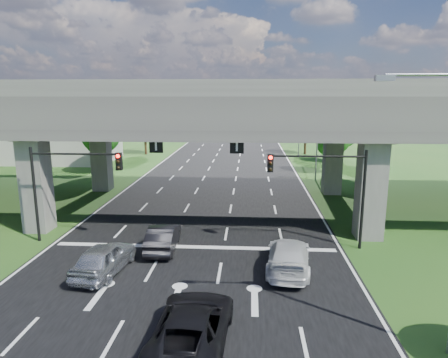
# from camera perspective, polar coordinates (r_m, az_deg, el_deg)

# --- Properties ---
(ground) EXTENTS (160.00, 160.00, 0.00)m
(ground) POSITION_cam_1_polar(r_m,az_deg,el_deg) (21.51, -5.57, -13.13)
(ground) COLOR #1F4B18
(ground) RESTS_ON ground
(road) EXTENTS (18.00, 120.00, 0.03)m
(road) POSITION_cam_1_polar(r_m,az_deg,el_deg) (30.77, -2.59, -5.26)
(road) COLOR black
(road) RESTS_ON ground
(overpass) EXTENTS (80.00, 15.00, 10.00)m
(overpass) POSITION_cam_1_polar(r_m,az_deg,el_deg) (31.42, -2.32, 9.76)
(overpass) COLOR #3C3937
(overpass) RESTS_ON ground
(warehouse) EXTENTS (20.00, 10.00, 4.00)m
(warehouse) POSITION_cam_1_polar(r_m,az_deg,el_deg) (62.03, -24.55, 4.25)
(warehouse) COLOR #9E9E99
(warehouse) RESTS_ON ground
(signal_right) EXTENTS (5.76, 0.54, 6.00)m
(signal_right) POSITION_cam_1_polar(r_m,az_deg,el_deg) (24.11, 14.48, -0.20)
(signal_right) COLOR black
(signal_right) RESTS_ON ground
(signal_left) EXTENTS (5.76, 0.54, 6.00)m
(signal_left) POSITION_cam_1_polar(r_m,az_deg,el_deg) (26.16, -21.50, 0.27)
(signal_left) COLOR black
(signal_left) RESTS_ON ground
(streetlight_far) EXTENTS (3.38, 0.25, 10.00)m
(streetlight_far) POSITION_cam_1_polar(r_m,az_deg,el_deg) (43.88, 12.74, 7.36)
(streetlight_far) COLOR gray
(streetlight_far) RESTS_ON ground
(streetlight_beyond) EXTENTS (3.38, 0.25, 10.00)m
(streetlight_beyond) POSITION_cam_1_polar(r_m,az_deg,el_deg) (59.70, 10.38, 8.57)
(streetlight_beyond) COLOR gray
(streetlight_beyond) RESTS_ON ground
(tree_left_near) EXTENTS (4.50, 4.50, 7.80)m
(tree_left_near) POSITION_cam_1_polar(r_m,az_deg,el_deg) (48.59, -17.19, 6.32)
(tree_left_near) COLOR black
(tree_left_near) RESTS_ON ground
(tree_left_mid) EXTENTS (3.91, 3.90, 6.76)m
(tree_left_mid) POSITION_cam_1_polar(r_m,az_deg,el_deg) (57.16, -17.15, 6.42)
(tree_left_mid) COLOR black
(tree_left_mid) RESTS_ON ground
(tree_left_far) EXTENTS (4.80, 4.80, 8.32)m
(tree_left_far) POSITION_cam_1_polar(r_m,az_deg,el_deg) (63.47, -11.23, 8.09)
(tree_left_far) COLOR black
(tree_left_far) RESTS_ON ground
(tree_right_near) EXTENTS (4.20, 4.20, 7.28)m
(tree_right_near) POSITION_cam_1_polar(r_m,az_deg,el_deg) (48.44, 15.41, 6.02)
(tree_right_near) COLOR black
(tree_right_near) RESTS_ON ground
(tree_right_mid) EXTENTS (3.91, 3.90, 6.76)m
(tree_right_mid) POSITION_cam_1_polar(r_m,az_deg,el_deg) (56.89, 16.77, 6.42)
(tree_right_mid) COLOR black
(tree_right_mid) RESTS_ON ground
(tree_right_far) EXTENTS (4.50, 4.50, 7.80)m
(tree_right_far) POSITION_cam_1_polar(r_m,az_deg,el_deg) (63.97, 11.69, 7.81)
(tree_right_far) COLOR black
(tree_right_far) RESTS_ON ground
(car_silver) EXTENTS (2.42, 4.89, 1.60)m
(car_silver) POSITION_cam_1_polar(r_m,az_deg,el_deg) (21.88, -16.72, -10.78)
(car_silver) COLOR #B9BCC2
(car_silver) RESTS_ON road
(car_dark) EXTENTS (1.77, 4.56, 1.48)m
(car_dark) POSITION_cam_1_polar(r_m,az_deg,el_deg) (24.26, -8.71, -8.28)
(car_dark) COLOR black
(car_dark) RESTS_ON road
(car_white) EXTENTS (2.76, 5.56, 1.55)m
(car_white) POSITION_cam_1_polar(r_m,az_deg,el_deg) (21.61, 9.20, -10.77)
(car_white) COLOR beige
(car_white) RESTS_ON road
(car_trailing) EXTENTS (2.90, 5.85, 1.59)m
(car_trailing) POSITION_cam_1_polar(r_m,az_deg,el_deg) (15.51, -4.58, -20.26)
(car_trailing) COLOR black
(car_trailing) RESTS_ON road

